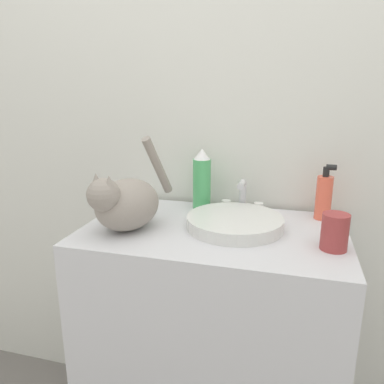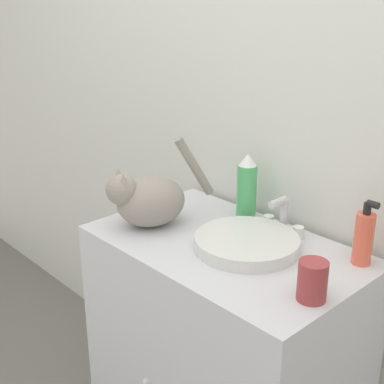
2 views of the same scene
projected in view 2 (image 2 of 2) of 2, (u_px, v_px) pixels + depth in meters
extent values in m
cube|color=silver|center=(296.00, 95.00, 1.55)|extent=(6.00, 0.05, 2.50)
cube|color=silver|center=(223.00, 370.00, 1.65)|extent=(0.77, 0.48, 0.87)
sphere|color=silver|center=(145.00, 383.00, 1.54)|extent=(0.02, 0.02, 0.02)
cylinder|color=silver|center=(247.00, 243.00, 1.47)|extent=(0.29, 0.29, 0.04)
cylinder|color=silver|center=(284.00, 216.00, 1.56)|extent=(0.02, 0.02, 0.10)
cylinder|color=silver|center=(278.00, 202.00, 1.52)|extent=(0.02, 0.06, 0.02)
cylinder|color=white|center=(268.00, 221.00, 1.60)|extent=(0.03, 0.03, 0.03)
cylinder|color=white|center=(298.00, 232.00, 1.53)|extent=(0.03, 0.03, 0.03)
ellipsoid|color=gray|center=(151.00, 201.00, 1.60)|extent=(0.22, 0.25, 0.15)
sphere|color=gray|center=(122.00, 190.00, 1.54)|extent=(0.12, 0.12, 0.09)
cone|color=gray|center=(118.00, 175.00, 1.55)|extent=(0.05, 0.05, 0.04)
cone|color=gray|center=(123.00, 180.00, 1.51)|extent=(0.05, 0.05, 0.04)
cylinder|color=gray|center=(194.00, 166.00, 1.62)|extent=(0.07, 0.13, 0.20)
cylinder|color=#EF6047|center=(363.00, 239.00, 1.37)|extent=(0.05, 0.05, 0.14)
cylinder|color=black|center=(367.00, 208.00, 1.34)|extent=(0.02, 0.02, 0.03)
cylinder|color=black|center=(373.00, 204.00, 1.33)|extent=(0.03, 0.02, 0.02)
cylinder|color=#4CB266|center=(247.00, 192.00, 1.63)|extent=(0.06, 0.06, 0.17)
cone|color=white|center=(248.00, 160.00, 1.60)|extent=(0.06, 0.06, 0.04)
cylinder|color=#9E3838|center=(312.00, 281.00, 1.21)|extent=(0.07, 0.07, 0.10)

